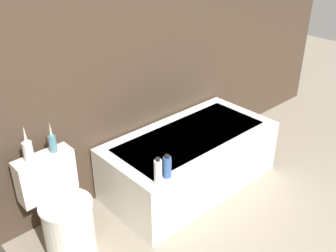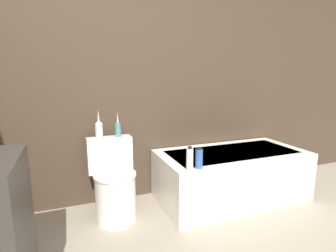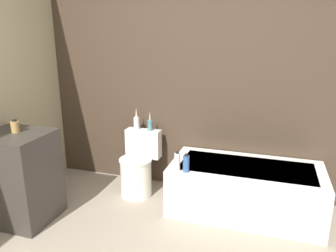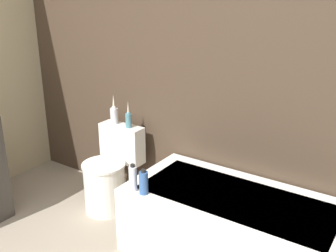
# 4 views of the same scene
# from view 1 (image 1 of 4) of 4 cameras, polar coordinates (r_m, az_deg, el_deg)

# --- Properties ---
(wall_back_tiled) EXTENTS (6.40, 0.06, 2.60)m
(wall_back_tiled) POSITION_cam_1_polar(r_m,az_deg,el_deg) (2.91, -13.20, 10.49)
(wall_back_tiled) COLOR #423326
(wall_back_tiled) RESTS_ON ground_plane
(bathtub) EXTENTS (1.51, 0.76, 0.50)m
(bathtub) POSITION_cam_1_polar(r_m,az_deg,el_deg) (3.47, 3.17, -4.89)
(bathtub) COLOR white
(bathtub) RESTS_ON ground
(toilet) EXTENTS (0.41, 0.50, 0.71)m
(toilet) POSITION_cam_1_polar(r_m,az_deg,el_deg) (2.92, -14.98, -12.27)
(toilet) COLOR white
(toilet) RESTS_ON ground
(vase_gold) EXTENTS (0.07, 0.07, 0.26)m
(vase_gold) POSITION_cam_1_polar(r_m,az_deg,el_deg) (2.76, -19.71, -3.12)
(vase_gold) COLOR silver
(vase_gold) RESTS_ON toilet
(vase_silver) EXTENTS (0.05, 0.05, 0.23)m
(vase_silver) POSITION_cam_1_polar(r_m,az_deg,el_deg) (2.81, -16.44, -2.21)
(vase_silver) COLOR teal
(vase_silver) RESTS_ON toilet
(shampoo_bottle_tall) EXTENTS (0.06, 0.06, 0.20)m
(shampoo_bottle_tall) POSITION_cam_1_polar(r_m,az_deg,el_deg) (2.73, -1.45, -6.55)
(shampoo_bottle_tall) COLOR silver
(shampoo_bottle_tall) RESTS_ON bathtub
(shampoo_bottle_short) EXTENTS (0.06, 0.06, 0.18)m
(shampoo_bottle_short) POSITION_cam_1_polar(r_m,az_deg,el_deg) (2.79, -0.13, -5.95)
(shampoo_bottle_short) COLOR #335999
(shampoo_bottle_short) RESTS_ON bathtub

